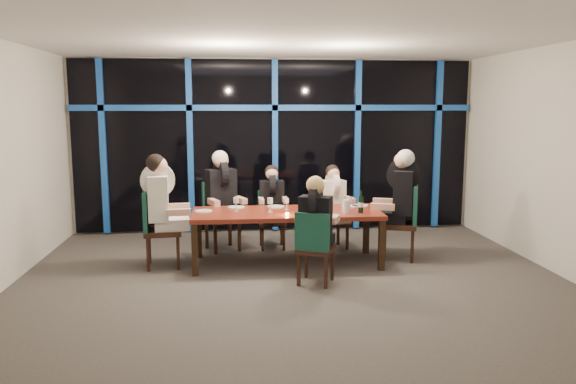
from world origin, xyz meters
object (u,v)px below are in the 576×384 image
at_px(diner_far_mid, 272,194).
at_px(diner_far_right, 333,194).
at_px(chair_far_right, 331,216).
at_px(diner_far_left, 222,186).
at_px(chair_end_left, 155,225).
at_px(wine_bottle, 361,204).
at_px(chair_near_mid, 314,244).
at_px(chair_end_right, 406,218).
at_px(water_pitcher, 346,206).
at_px(chair_far_mid, 272,216).
at_px(chair_far_left, 220,212).
at_px(diner_near_mid, 316,214).
at_px(diner_end_right, 400,188).
at_px(dining_table, 287,216).
at_px(diner_end_left, 161,194).

xyz_separation_m(diner_far_mid, diner_far_right, (0.94, -0.09, 0.00)).
distance_m(chair_far_right, diner_far_left, 1.76).
distance_m(chair_end_left, wine_bottle, 2.81).
distance_m(chair_near_mid, diner_far_left, 2.22).
bearing_deg(chair_far_right, diner_far_right, -90.00).
relative_size(chair_end_right, water_pitcher, 6.02).
distance_m(diner_far_left, diner_far_right, 1.71).
bearing_deg(diner_far_mid, water_pitcher, -51.12).
bearing_deg(chair_far_mid, chair_near_mid, -80.27).
bearing_deg(chair_far_mid, diner_far_left, -173.50).
relative_size(diner_far_left, diner_far_right, 1.17).
bearing_deg(chair_far_left, water_pitcher, -55.21).
height_order(chair_near_mid, diner_far_right, diner_far_right).
relative_size(chair_end_right, diner_far_mid, 1.26).
relative_size(chair_near_mid, diner_near_mid, 1.03).
xyz_separation_m(chair_far_left, wine_bottle, (1.93, -1.15, 0.29)).
bearing_deg(chair_near_mid, diner_end_right, -118.80).
distance_m(diner_far_left, diner_end_right, 2.65).
relative_size(chair_end_left, diner_end_right, 1.01).
height_order(diner_far_mid, wine_bottle, diner_far_mid).
distance_m(chair_far_left, diner_far_mid, 0.84).
distance_m(diner_far_mid, diner_near_mid, 1.84).
bearing_deg(dining_table, diner_far_mid, 98.90).
relative_size(chair_far_right, diner_end_left, 0.86).
relative_size(chair_far_right, diner_far_left, 0.87).
relative_size(dining_table, chair_far_right, 2.93).
xyz_separation_m(dining_table, wine_bottle, (1.00, -0.21, 0.19)).
relative_size(diner_far_left, diner_near_mid, 1.12).
bearing_deg(chair_end_left, wine_bottle, -100.53).
distance_m(dining_table, chair_near_mid, 1.02).
bearing_deg(chair_far_right, diner_end_right, -56.23).
bearing_deg(diner_end_right, diner_far_left, -88.17).
bearing_deg(diner_far_left, dining_table, -65.29).
relative_size(dining_table, chair_end_right, 2.40).
xyz_separation_m(dining_table, chair_end_right, (1.72, 0.08, -0.08)).
height_order(diner_end_right, diner_near_mid, diner_end_right).
distance_m(chair_near_mid, diner_far_mid, 1.94).
bearing_deg(diner_far_right, chair_far_right, 90.00).
bearing_deg(chair_far_left, diner_far_mid, -25.26).
height_order(chair_end_left, chair_end_right, chair_end_right).
xyz_separation_m(chair_far_left, diner_far_right, (1.74, -0.14, 0.27)).
distance_m(chair_end_left, chair_end_right, 3.52).
height_order(dining_table, chair_end_left, chair_end_left).
height_order(chair_end_right, chair_near_mid, chair_end_right).
bearing_deg(diner_far_left, diner_end_left, -155.80).
bearing_deg(diner_far_mid, diner_end_left, -152.72).
bearing_deg(water_pitcher, diner_far_right, 76.01).
relative_size(chair_near_mid, diner_end_right, 0.88).
height_order(chair_far_right, diner_end_right, diner_end_right).
height_order(chair_end_right, diner_end_right, diner_end_right).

